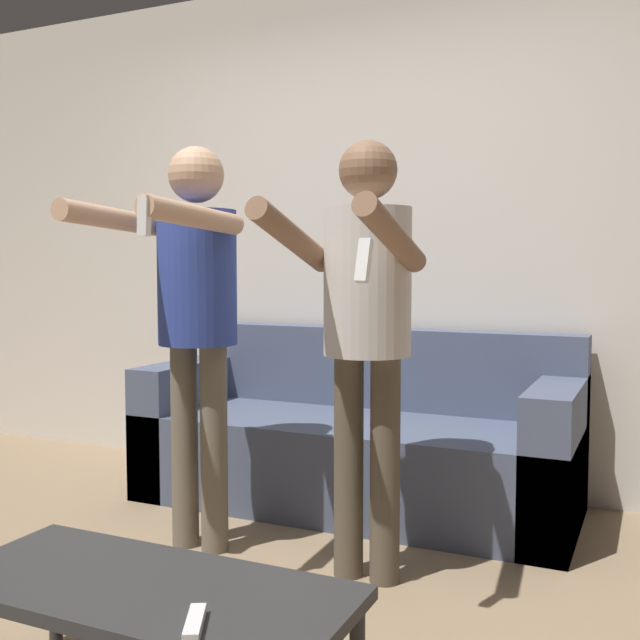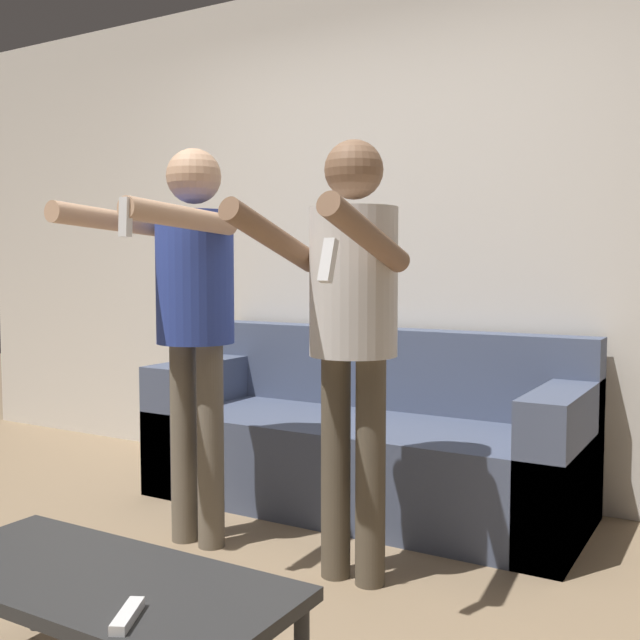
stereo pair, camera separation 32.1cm
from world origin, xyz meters
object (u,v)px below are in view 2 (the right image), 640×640
(coffee_table, at_px, (99,588))
(remote_on_table, at_px, (127,616))
(person_standing_right, at_px, (351,310))
(couch, at_px, (364,445))
(person_standing_left, at_px, (192,298))

(coffee_table, xyz_separation_m, remote_on_table, (0.25, -0.15, 0.05))
(person_standing_right, bearing_deg, couch, 113.70)
(person_standing_left, xyz_separation_m, coffee_table, (0.53, -1.01, -0.71))
(person_standing_right, distance_m, remote_on_table, 1.33)
(person_standing_left, bearing_deg, coffee_table, -62.36)
(couch, bearing_deg, remote_on_table, -78.34)
(couch, distance_m, coffee_table, 1.86)
(person_standing_right, height_order, coffee_table, person_standing_right)
(person_standing_right, xyz_separation_m, coffee_table, (-0.20, -1.02, -0.68))
(coffee_table, relative_size, remote_on_table, 7.19)
(person_standing_left, height_order, coffee_table, person_standing_left)
(couch, height_order, person_standing_left, person_standing_left)
(person_standing_left, bearing_deg, remote_on_table, -56.17)
(remote_on_table, bearing_deg, coffee_table, 149.26)
(couch, xyz_separation_m, person_standing_left, (-0.37, -0.84, 0.74))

